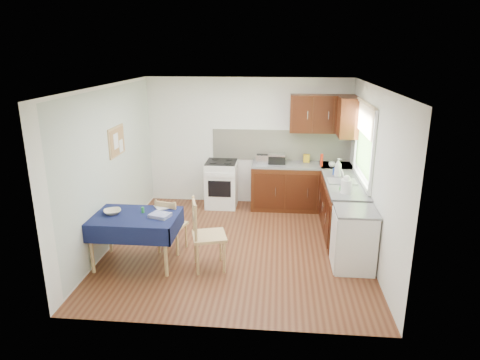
# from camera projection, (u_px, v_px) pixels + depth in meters

# --- Properties ---
(floor) EXTENTS (4.20, 4.20, 0.00)m
(floor) POSITION_uv_depth(u_px,v_px,m) (238.00, 246.00, 6.82)
(floor) COLOR #512715
(floor) RESTS_ON ground
(ceiling) EXTENTS (4.00, 4.20, 0.02)m
(ceiling) POSITION_uv_depth(u_px,v_px,m) (238.00, 86.00, 6.09)
(ceiling) COLOR white
(ceiling) RESTS_ON wall_back
(wall_back) EXTENTS (4.00, 0.02, 2.50)m
(wall_back) POSITION_uv_depth(u_px,v_px,m) (248.00, 142.00, 8.45)
(wall_back) COLOR white
(wall_back) RESTS_ON ground
(wall_front) EXTENTS (4.00, 0.02, 2.50)m
(wall_front) POSITION_uv_depth(u_px,v_px,m) (218.00, 225.00, 4.46)
(wall_front) COLOR white
(wall_front) RESTS_ON ground
(wall_left) EXTENTS (0.02, 4.20, 2.50)m
(wall_left) POSITION_uv_depth(u_px,v_px,m) (110.00, 167.00, 6.63)
(wall_left) COLOR silver
(wall_left) RESTS_ON ground
(wall_right) EXTENTS (0.02, 4.20, 2.50)m
(wall_right) POSITION_uv_depth(u_px,v_px,m) (373.00, 174.00, 6.28)
(wall_right) COLOR white
(wall_right) RESTS_ON ground
(base_cabinets) EXTENTS (1.90, 2.30, 0.86)m
(base_cabinets) POSITION_uv_depth(u_px,v_px,m) (319.00, 197.00, 7.77)
(base_cabinets) COLOR #321C08
(base_cabinets) RESTS_ON ground
(worktop_back) EXTENTS (1.90, 0.60, 0.04)m
(worktop_back) POSITION_uv_depth(u_px,v_px,m) (301.00, 165.00, 8.18)
(worktop_back) COLOR slate
(worktop_back) RESTS_ON base_cabinets
(worktop_right) EXTENTS (0.60, 1.70, 0.04)m
(worktop_right) POSITION_uv_depth(u_px,v_px,m) (344.00, 184.00, 7.03)
(worktop_right) COLOR slate
(worktop_right) RESTS_ON base_cabinets
(worktop_corner) EXTENTS (0.60, 0.60, 0.04)m
(worktop_corner) POSITION_uv_depth(u_px,v_px,m) (336.00, 166.00, 8.12)
(worktop_corner) COLOR slate
(worktop_corner) RESTS_ON base_cabinets
(splashback) EXTENTS (2.70, 0.02, 0.60)m
(splashback) POSITION_uv_depth(u_px,v_px,m) (281.00, 145.00, 8.40)
(splashback) COLOR #F1E7CC
(splashback) RESTS_ON wall_back
(upper_cabinets) EXTENTS (1.20, 0.85, 0.70)m
(upper_cabinets) POSITION_uv_depth(u_px,v_px,m) (330.00, 115.00, 7.86)
(upper_cabinets) COLOR #321C08
(upper_cabinets) RESTS_ON wall_back
(stove) EXTENTS (0.60, 0.61, 0.92)m
(stove) POSITION_uv_depth(u_px,v_px,m) (222.00, 184.00, 8.44)
(stove) COLOR white
(stove) RESTS_ON ground
(window) EXTENTS (0.04, 1.48, 1.26)m
(window) POSITION_uv_depth(u_px,v_px,m) (365.00, 138.00, 6.83)
(window) COLOR #325422
(window) RESTS_ON wall_right
(fridge) EXTENTS (0.58, 0.60, 0.89)m
(fridge) POSITION_uv_depth(u_px,v_px,m) (354.00, 239.00, 6.02)
(fridge) COLOR white
(fridge) RESTS_ON ground
(corkboard) EXTENTS (0.04, 0.62, 0.47)m
(corkboard) POSITION_uv_depth(u_px,v_px,m) (117.00, 141.00, 6.81)
(corkboard) COLOR tan
(corkboard) RESTS_ON wall_left
(dining_table) EXTENTS (1.25, 0.84, 0.75)m
(dining_table) POSITION_uv_depth(u_px,v_px,m) (134.00, 222.00, 6.08)
(dining_table) COLOR #0E1839
(dining_table) RESTS_ON ground
(chair_far) EXTENTS (0.46, 0.46, 0.87)m
(chair_far) POSITION_uv_depth(u_px,v_px,m) (170.00, 224.00, 6.52)
(chair_far) COLOR tan
(chair_far) RESTS_ON ground
(chair_near) EXTENTS (0.56, 0.56, 1.03)m
(chair_near) POSITION_uv_depth(u_px,v_px,m) (205.00, 233.00, 5.98)
(chair_near) COLOR tan
(chair_near) RESTS_ON ground
(toaster) EXTENTS (0.24, 0.15, 0.19)m
(toaster) POSITION_uv_depth(u_px,v_px,m) (262.00, 159.00, 8.20)
(toaster) COLOR silver
(toaster) RESTS_ON worktop_back
(sandwich_press) EXTENTS (0.32, 0.28, 0.19)m
(sandwich_press) POSITION_uv_depth(u_px,v_px,m) (277.00, 158.00, 8.22)
(sandwich_press) COLOR black
(sandwich_press) RESTS_ON worktop_back
(sauce_bottle) EXTENTS (0.05, 0.05, 0.24)m
(sauce_bottle) POSITION_uv_depth(u_px,v_px,m) (322.00, 160.00, 7.98)
(sauce_bottle) COLOR red
(sauce_bottle) RESTS_ON worktop_back
(yellow_packet) EXTENTS (0.12, 0.09, 0.15)m
(yellow_packet) POSITION_uv_depth(u_px,v_px,m) (306.00, 158.00, 8.29)
(yellow_packet) COLOR gold
(yellow_packet) RESTS_ON worktop_back
(dish_rack) EXTENTS (0.46, 0.35, 0.22)m
(dish_rack) POSITION_uv_depth(u_px,v_px,m) (342.00, 180.00, 7.07)
(dish_rack) COLOR #939398
(dish_rack) RESTS_ON worktop_right
(kettle) EXTENTS (0.17, 0.17, 0.29)m
(kettle) POSITION_uv_depth(u_px,v_px,m) (346.00, 185.00, 6.49)
(kettle) COLOR white
(kettle) RESTS_ON worktop_right
(cup) EXTENTS (0.15, 0.15, 0.09)m
(cup) POSITION_uv_depth(u_px,v_px,m) (332.00, 165.00, 7.96)
(cup) COLOR white
(cup) RESTS_ON worktop_back
(soap_bottle_a) EXTENTS (0.18, 0.18, 0.32)m
(soap_bottle_a) POSITION_uv_depth(u_px,v_px,m) (338.00, 168.00, 7.33)
(soap_bottle_a) COLOR white
(soap_bottle_a) RESTS_ON worktop_right
(soap_bottle_b) EXTENTS (0.12, 0.12, 0.18)m
(soap_bottle_b) POSITION_uv_depth(u_px,v_px,m) (336.00, 170.00, 7.45)
(soap_bottle_b) COLOR #1C3CA8
(soap_bottle_b) RESTS_ON worktop_right
(soap_bottle_c) EXTENTS (0.13, 0.13, 0.17)m
(soap_bottle_c) POSITION_uv_depth(u_px,v_px,m) (344.00, 187.00, 6.55)
(soap_bottle_c) COLOR green
(soap_bottle_c) RESTS_ON worktop_right
(plate_bowl) EXTENTS (0.32, 0.32, 0.06)m
(plate_bowl) POSITION_uv_depth(u_px,v_px,m) (112.00, 212.00, 6.10)
(plate_bowl) COLOR beige
(plate_bowl) RESTS_ON dining_table
(book) EXTENTS (0.27, 0.29, 0.02)m
(book) POSITION_uv_depth(u_px,v_px,m) (156.00, 208.00, 6.29)
(book) COLOR white
(book) RESTS_ON dining_table
(spice_jar) EXTENTS (0.04, 0.04, 0.09)m
(spice_jar) POSITION_uv_depth(u_px,v_px,m) (143.00, 210.00, 6.13)
(spice_jar) COLOR #248639
(spice_jar) RESTS_ON dining_table
(tea_towel) EXTENTS (0.32, 0.28, 0.05)m
(tea_towel) POSITION_uv_depth(u_px,v_px,m) (160.00, 215.00, 5.98)
(tea_towel) COLOR navy
(tea_towel) RESTS_ON dining_table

